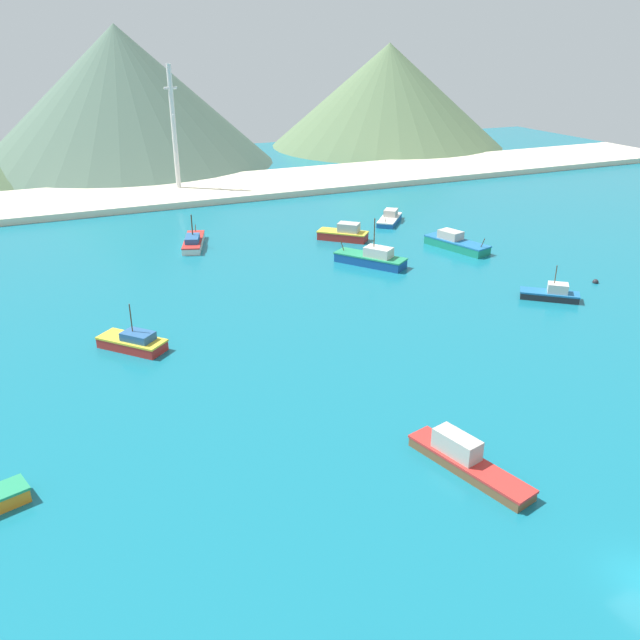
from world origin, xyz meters
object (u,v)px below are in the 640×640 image
object	(u,v)px
fishing_boat_7	(193,242)
fishing_boat_9	(372,258)
fishing_boat_11	(465,459)
fishing_boat_5	(390,218)
fishing_boat_10	(133,342)
radio_tower	(174,129)
fishing_boat_8	(551,294)
fishing_boat_0	(456,243)
buoy_1	(595,282)
fishing_boat_6	(344,234)

from	to	relation	value
fishing_boat_7	fishing_boat_9	distance (m)	27.74
fishing_boat_11	fishing_boat_7	bearing A→B (deg)	94.27
fishing_boat_5	fishing_boat_11	world-z (taller)	fishing_boat_11
fishing_boat_10	fishing_boat_7	bearing A→B (deg)	66.30
fishing_boat_10	radio_tower	xyz separation A→B (m)	(20.50, 69.59, 11.73)
fishing_boat_11	fishing_boat_8	bearing A→B (deg)	39.08
fishing_boat_9	fishing_boat_0	bearing A→B (deg)	6.20
fishing_boat_0	fishing_boat_11	xyz separation A→B (m)	(-30.88, -45.95, -0.06)
fishing_boat_7	buoy_1	bearing A→B (deg)	-40.15
fishing_boat_6	fishing_boat_11	world-z (taller)	fishing_boat_6
fishing_boat_5	fishing_boat_11	distance (m)	69.55
fishing_boat_5	fishing_boat_6	size ratio (longest dim) A/B	1.05
fishing_boat_6	radio_tower	world-z (taller)	radio_tower
fishing_boat_0	fishing_boat_7	xyz separation A→B (m)	(-35.59, 16.97, -0.17)
fishing_boat_5	fishing_boat_10	world-z (taller)	fishing_boat_10
fishing_boat_0	fishing_boat_9	size ratio (longest dim) A/B	1.08
fishing_boat_5	radio_tower	world-z (taller)	radio_tower
fishing_boat_8	fishing_boat_9	distance (m)	24.49
radio_tower	fishing_boat_10	bearing A→B (deg)	-106.41
fishing_boat_6	radio_tower	bearing A→B (deg)	110.35
fishing_boat_8	fishing_boat_11	xyz separation A→B (m)	(-29.57, -24.01, 0.11)
fishing_boat_0	fishing_boat_8	distance (m)	21.97
fishing_boat_7	buoy_1	xyz separation A→B (m)	(43.59, -36.77, -0.61)
fishing_boat_7	fishing_boat_8	distance (m)	51.85
fishing_boat_6	fishing_boat_5	bearing A→B (deg)	28.22
fishing_boat_8	fishing_boat_9	xyz separation A→B (m)	(-13.70, 20.30, 0.25)
fishing_boat_9	fishing_boat_5	bearing A→B (deg)	54.35
fishing_boat_10	fishing_boat_11	distance (m)	35.91
fishing_boat_7	fishing_boat_8	size ratio (longest dim) A/B	1.50
fishing_boat_11	radio_tower	bearing A→B (deg)	89.10
fishing_boat_8	fishing_boat_9	bearing A→B (deg)	124.02
fishing_boat_9	fishing_boat_10	distance (m)	37.44
fishing_boat_9	radio_tower	size ratio (longest dim) A/B	0.41
fishing_boat_0	buoy_1	distance (m)	21.37
fishing_boat_7	radio_tower	bearing A→B (deg)	80.43
fishing_boat_7	fishing_boat_11	xyz separation A→B (m)	(4.70, -62.91, 0.11)
fishing_boat_0	fishing_boat_11	size ratio (longest dim) A/B	1.02
fishing_boat_8	fishing_boat_11	world-z (taller)	fishing_boat_8
fishing_boat_5	fishing_boat_8	xyz separation A→B (m)	(0.25, -39.06, 0.02)
fishing_boat_6	fishing_boat_11	distance (m)	59.47
fishing_boat_10	fishing_boat_9	bearing A→B (deg)	21.63
fishing_boat_8	fishing_boat_10	world-z (taller)	fishing_boat_10
fishing_boat_8	buoy_1	bearing A→B (deg)	12.92
fishing_boat_5	fishing_boat_10	size ratio (longest dim) A/B	1.13
fishing_boat_10	fishing_boat_11	size ratio (longest dim) A/B	0.67
buoy_1	fishing_boat_6	bearing A→B (deg)	124.74
fishing_boat_6	fishing_boat_9	xyz separation A→B (m)	(-1.76, -12.48, -0.05)
fishing_boat_9	fishing_boat_6	bearing A→B (deg)	81.97
fishing_boat_6	fishing_boat_8	distance (m)	34.89
fishing_boat_11	fishing_boat_6	bearing A→B (deg)	72.75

